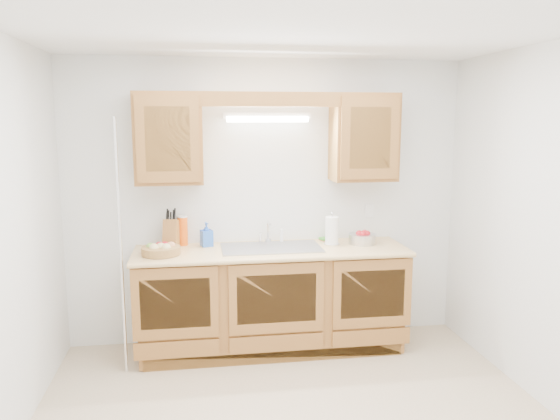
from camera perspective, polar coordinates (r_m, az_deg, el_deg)
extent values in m
plane|color=white|center=(3.36, 1.94, 18.35)|extent=(3.50, 3.50, 0.00)
cube|color=silver|center=(4.86, -1.41, 0.82)|extent=(3.50, 0.02, 2.50)
cube|color=silver|center=(2.01, 9.83, -12.04)|extent=(3.50, 0.02, 2.50)
cube|color=silver|center=(4.09, 26.68, -1.83)|extent=(0.02, 3.00, 2.50)
cube|color=olive|center=(4.76, -0.90, -9.40)|extent=(2.20, 0.60, 0.86)
cube|color=tan|center=(4.63, -0.89, -4.30)|extent=(2.30, 0.63, 0.04)
cube|color=olive|center=(4.61, -11.54, 7.35)|extent=(0.55, 0.33, 0.75)
cube|color=olive|center=(4.82, 8.73, 7.51)|extent=(0.55, 0.33, 0.75)
cube|color=olive|center=(4.50, -0.94, 11.50)|extent=(2.20, 0.05, 0.12)
cylinder|color=white|center=(4.71, -1.29, 9.46)|extent=(0.70, 0.05, 0.05)
cube|color=white|center=(4.74, -1.34, 9.82)|extent=(0.76, 0.06, 0.05)
cube|color=#9E9EA3|center=(4.64, -0.92, -3.96)|extent=(0.84, 0.46, 0.01)
cube|color=#9E9EA3|center=(4.64, -3.50, -5.05)|extent=(0.39, 0.40, 0.16)
cube|color=#9E9EA3|center=(4.69, 1.63, -4.86)|extent=(0.39, 0.40, 0.16)
cylinder|color=silver|center=(4.83, -1.25, -3.22)|extent=(0.06, 0.06, 0.04)
cylinder|color=silver|center=(4.81, -1.25, -2.29)|extent=(0.02, 0.02, 0.16)
cylinder|color=silver|center=(4.75, -1.18, -1.35)|extent=(0.02, 0.12, 0.02)
cylinder|color=white|center=(4.84, 0.16, -2.71)|extent=(0.03, 0.03, 0.12)
cylinder|color=silver|center=(4.35, -16.31, -3.94)|extent=(0.03, 0.03, 2.00)
cube|color=white|center=(5.08, 9.31, -0.07)|extent=(0.08, 0.01, 0.12)
cylinder|color=olive|center=(4.51, -12.32, -4.16)|extent=(0.40, 0.40, 0.06)
sphere|color=#D8C67F|center=(4.48, -13.03, -3.93)|extent=(0.08, 0.08, 0.08)
sphere|color=#D8C67F|center=(4.46, -11.82, -3.93)|extent=(0.08, 0.08, 0.08)
sphere|color=tan|center=(4.53, -11.33, -3.71)|extent=(0.07, 0.07, 0.07)
sphere|color=#AD131C|center=(4.56, -12.51, -3.69)|extent=(0.07, 0.07, 0.07)
sphere|color=#72A53F|center=(4.54, -13.41, -3.78)|extent=(0.07, 0.07, 0.07)
sphere|color=#D8C67F|center=(4.50, -12.34, -3.84)|extent=(0.08, 0.08, 0.08)
sphere|color=#AD131C|center=(4.58, -11.95, -3.62)|extent=(0.07, 0.07, 0.07)
cube|color=olive|center=(4.73, -11.29, -2.46)|extent=(0.16, 0.22, 0.26)
cylinder|color=black|center=(4.68, -11.75, -0.85)|extent=(0.02, 0.04, 0.10)
cylinder|color=black|center=(4.68, -11.35, -0.79)|extent=(0.02, 0.04, 0.10)
cylinder|color=black|center=(4.68, -10.96, -0.73)|extent=(0.02, 0.04, 0.10)
cylinder|color=black|center=(4.72, -11.60, -0.61)|extent=(0.02, 0.04, 0.10)
cylinder|color=black|center=(4.72, -11.08, -0.55)|extent=(0.02, 0.04, 0.10)
cylinder|color=black|center=(4.75, -11.71, -0.45)|extent=(0.02, 0.04, 0.10)
cylinder|color=black|center=(4.75, -10.93, -0.38)|extent=(0.02, 0.04, 0.10)
cylinder|color=#FB5A0D|center=(4.80, -10.13, -2.19)|extent=(0.11, 0.11, 0.25)
cylinder|color=white|center=(4.77, -10.17, -0.68)|extent=(0.09, 0.09, 0.01)
imported|color=blue|center=(4.73, -7.69, -2.54)|extent=(0.12, 0.12, 0.21)
cube|color=#CC333F|center=(4.96, 4.90, -3.12)|extent=(0.14, 0.11, 0.01)
cube|color=green|center=(4.96, 4.90, -2.99)|extent=(0.14, 0.11, 0.02)
cylinder|color=silver|center=(4.79, 5.42, -3.56)|extent=(0.14, 0.14, 0.01)
cylinder|color=silver|center=(4.76, 5.45, -1.97)|extent=(0.02, 0.02, 0.28)
cylinder|color=white|center=(4.76, 5.45, -2.13)|extent=(0.14, 0.14, 0.24)
sphere|color=silver|center=(4.73, 5.48, -0.31)|extent=(0.02, 0.02, 0.02)
cylinder|color=silver|center=(4.84, 8.57, -2.99)|extent=(0.29, 0.29, 0.09)
sphere|color=#AD131C|center=(4.82, 8.28, -2.48)|extent=(0.06, 0.06, 0.06)
sphere|color=#AD131C|center=(4.85, 8.83, -2.41)|extent=(0.06, 0.06, 0.06)
sphere|color=#AD131C|center=(4.80, 8.68, -2.53)|extent=(0.06, 0.06, 0.06)
sphere|color=#AD131C|center=(4.82, 9.06, -2.50)|extent=(0.06, 0.06, 0.06)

